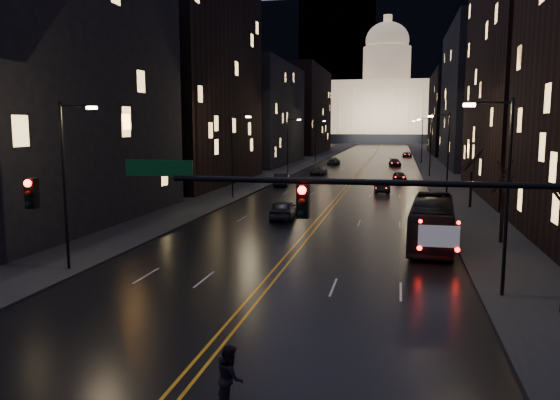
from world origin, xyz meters
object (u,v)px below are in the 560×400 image
Objects in this scene: receding_car_a at (382,186)px; pedestrian_a at (225,383)px; oncoming_car_b at (282,179)px; pedestrian_b at (230,377)px; oncoming_car_a at (283,209)px; traffic_signal at (386,221)px; bus at (432,222)px.

pedestrian_a is at bearing -99.09° from receding_car_a.
oncoming_car_b reaches higher than receding_car_a.
receding_car_a is at bearing -25.84° from pedestrian_b.
pedestrian_b reaches higher than oncoming_car_b.
oncoming_car_b is 56.45m from pedestrian_a.
oncoming_car_a is at bearing -13.76° from pedestrian_b.
pedestrian_b is (0.15, 0.00, 0.17)m from pedestrian_a.
pedestrian_b reaches higher than receding_car_a.
oncoming_car_b is 1.12× the size of receding_car_a.
traffic_signal is 55.59m from oncoming_car_b.
pedestrian_b is at bearing -84.64° from pedestrian_a.
bus is 2.15× the size of oncoming_car_b.
receding_car_a is at bearing 91.66° from traffic_signal.
traffic_signal is 11.39× the size of pedestrian_a.
oncoming_car_b is (-14.41, 53.52, -4.26)m from traffic_signal.
traffic_signal is 6.38m from pedestrian_a.
oncoming_car_a is 31.07m from pedestrian_b.
oncoming_car_a is at bearing 107.41° from traffic_signal.
bus reaches higher than pedestrian_a.
oncoming_car_a is (-11.59, 7.89, -0.69)m from bus.
oncoming_car_b is at bearing 121.75° from bus.
oncoming_car_a reaches higher than receding_car_a.
receding_car_a is at bearing 153.47° from oncoming_car_b.
receding_car_a is (-1.42, 49.00, -4.35)m from traffic_signal.
oncoming_car_a is 0.97× the size of oncoming_car_b.
bus is (2.59, 20.79, -3.56)m from traffic_signal.
bus reaches higher than receding_car_a.
oncoming_car_b is at bearing -12.33° from pedestrian_b.
traffic_signal is at bearing 102.24° from oncoming_car_a.
oncoming_car_b is 13.75m from receding_car_a.
bus is 5.97× the size of pedestrian_b.
traffic_signal is 3.36× the size of oncoming_car_b.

